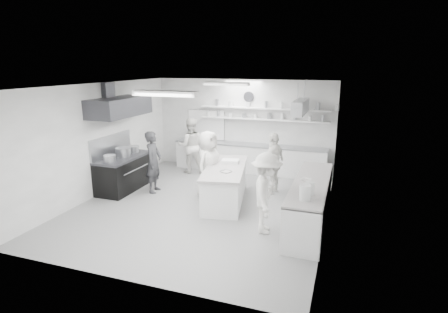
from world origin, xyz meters
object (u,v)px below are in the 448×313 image
(right_counter, at_px, (310,203))
(cook_stove, at_px, (153,162))
(prep_island, at_px, (225,185))
(back_counter, at_px, (249,158))
(stove, at_px, (124,174))
(cook_back, at_px, (191,146))

(right_counter, height_order, cook_stove, cook_stove)
(prep_island, height_order, cook_stove, cook_stove)
(back_counter, xyz_separation_m, cook_stove, (-1.98, -2.72, 0.40))
(stove, height_order, back_counter, back_counter)
(stove, relative_size, prep_island, 0.75)
(stove, relative_size, right_counter, 0.55)
(stove, bearing_deg, prep_island, 0.78)
(stove, height_order, right_counter, right_counter)
(stove, xyz_separation_m, back_counter, (2.90, 2.80, 0.01))
(stove, relative_size, cook_stove, 1.05)
(prep_island, bearing_deg, back_counter, 81.12)
(prep_island, xyz_separation_m, cook_back, (-1.90, 2.07, 0.46))
(prep_island, distance_m, cook_stove, 2.15)
(stove, relative_size, back_counter, 0.36)
(back_counter, bearing_deg, cook_stove, -126.04)
(stove, distance_m, cook_back, 2.44)
(stove, distance_m, prep_island, 3.03)
(right_counter, bearing_deg, stove, 173.48)
(stove, bearing_deg, right_counter, -6.52)
(back_counter, height_order, prep_island, back_counter)
(right_counter, distance_m, prep_island, 2.31)
(cook_stove, distance_m, cook_back, 2.05)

